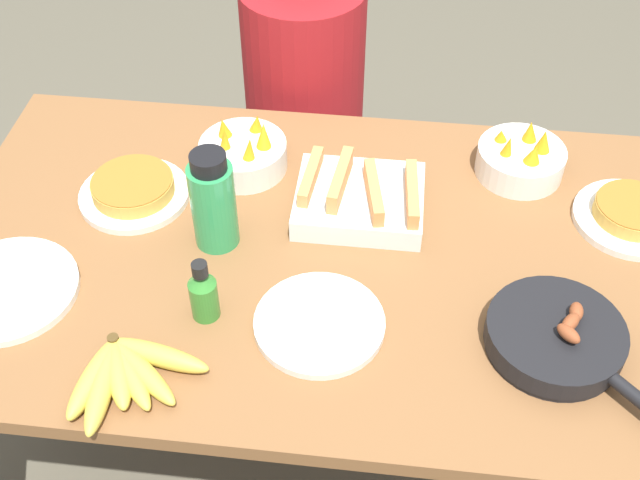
% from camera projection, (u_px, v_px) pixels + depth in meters
% --- Properties ---
extents(ground_plane, '(14.00, 14.00, 0.00)m').
position_uv_depth(ground_plane, '(320.00, 443.00, 2.11)').
color(ground_plane, '#565142').
extents(dining_table, '(1.52, 0.90, 0.73)m').
position_uv_depth(dining_table, '(320.00, 284.00, 1.66)').
color(dining_table, brown).
rests_on(dining_table, ground_plane).
extents(banana_bunch, '(0.23, 0.21, 0.04)m').
position_uv_depth(banana_bunch, '(124.00, 372.00, 1.36)').
color(banana_bunch, gold).
rests_on(banana_bunch, dining_table).
extents(melon_tray, '(0.26, 0.22, 0.10)m').
position_uv_depth(melon_tray, '(360.00, 198.00, 1.65)').
color(melon_tray, silver).
rests_on(melon_tray, dining_table).
extents(skillet, '(0.33, 0.33, 0.08)m').
position_uv_depth(skillet, '(557.00, 338.00, 1.40)').
color(skillet, black).
rests_on(skillet, dining_table).
extents(frittata_plate_center, '(0.23, 0.23, 0.05)m').
position_uv_depth(frittata_plate_center, '(631.00, 214.00, 1.63)').
color(frittata_plate_center, silver).
rests_on(frittata_plate_center, dining_table).
extents(frittata_plate_side, '(0.23, 0.23, 0.05)m').
position_uv_depth(frittata_plate_side, '(134.00, 190.00, 1.68)').
color(frittata_plate_side, silver).
rests_on(frittata_plate_side, dining_table).
extents(empty_plate_near_front, '(0.24, 0.24, 0.02)m').
position_uv_depth(empty_plate_near_front, '(319.00, 324.00, 1.45)').
color(empty_plate_near_front, silver).
rests_on(empty_plate_near_front, dining_table).
extents(empty_plate_far_left, '(0.27, 0.27, 0.02)m').
position_uv_depth(empty_plate_far_left, '(8.00, 290.00, 1.51)').
color(empty_plate_far_left, silver).
rests_on(empty_plate_far_left, dining_table).
extents(fruit_bowl_mango, '(0.19, 0.19, 0.11)m').
position_uv_depth(fruit_bowl_mango, '(521.00, 159.00, 1.73)').
color(fruit_bowl_mango, silver).
rests_on(fruit_bowl_mango, dining_table).
extents(fruit_bowl_citrus, '(0.19, 0.19, 0.12)m').
position_uv_depth(fruit_bowl_citrus, '(244.00, 153.00, 1.74)').
color(fruit_bowl_citrus, silver).
rests_on(fruit_bowl_citrus, dining_table).
extents(water_bottle, '(0.09, 0.09, 0.22)m').
position_uv_depth(water_bottle, '(213.00, 202.00, 1.54)').
color(water_bottle, '#2D9351').
rests_on(water_bottle, dining_table).
extents(hot_sauce_bottle, '(0.05, 0.05, 0.13)m').
position_uv_depth(hot_sauce_bottle, '(203.00, 293.00, 1.43)').
color(hot_sauce_bottle, '#337F2D').
rests_on(hot_sauce_bottle, dining_table).
extents(person_figure, '(0.34, 0.34, 1.20)m').
position_uv_depth(person_figure, '(305.00, 136.00, 2.22)').
color(person_figure, black).
rests_on(person_figure, ground_plane).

